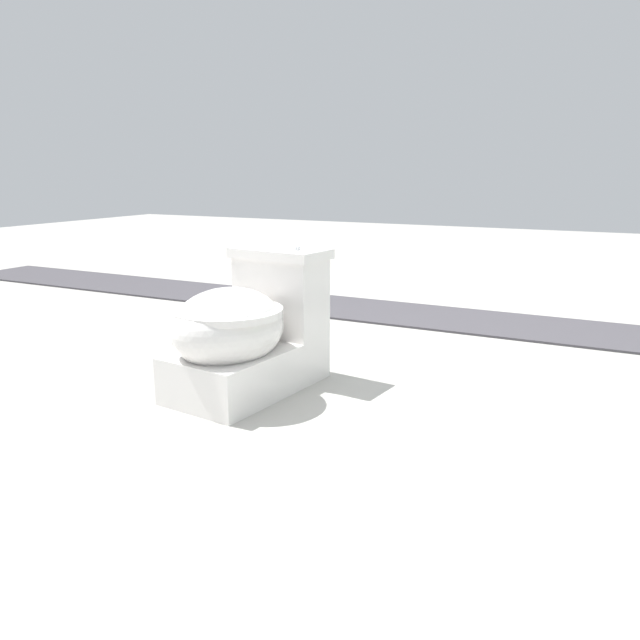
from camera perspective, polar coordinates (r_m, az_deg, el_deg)
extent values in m
plane|color=#A8A59E|center=(2.39, -0.89, -5.95)|extent=(14.00, 14.00, 0.00)
cube|color=#423F44|center=(3.42, 16.74, -0.43)|extent=(0.56, 8.00, 0.01)
cube|color=white|center=(2.33, -6.63, -4.37)|extent=(0.64, 0.41, 0.17)
ellipsoid|color=white|center=(2.21, -8.41, -0.67)|extent=(0.48, 0.41, 0.28)
cylinder|color=white|center=(2.20, -8.47, 0.74)|extent=(0.43, 0.43, 0.03)
cube|color=white|center=(2.43, -3.60, 2.18)|extent=(0.22, 0.36, 0.30)
cube|color=white|center=(2.40, -3.66, 6.11)|extent=(0.25, 0.39, 0.04)
cylinder|color=silver|center=(2.35, -2.10, 6.56)|extent=(0.02, 0.02, 0.01)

